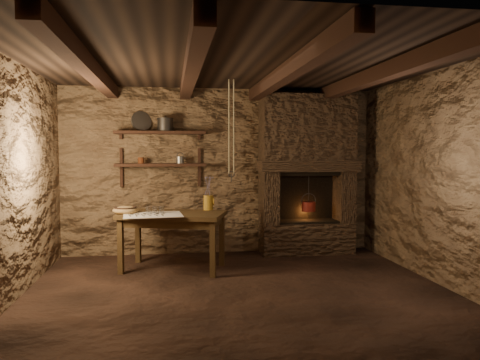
{
  "coord_description": "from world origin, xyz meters",
  "views": [
    {
      "loc": [
        -0.71,
        -4.81,
        1.49
      ],
      "look_at": [
        0.14,
        0.9,
        1.13
      ],
      "focal_mm": 35.0,
      "sensor_mm": 36.0,
      "label": 1
    }
  ],
  "objects": [
    {
      "name": "linen_cloth",
      "position": [
        -0.93,
        0.87,
        0.73
      ],
      "size": [
        0.73,
        0.61,
        0.01
      ],
      "primitive_type": "cube",
      "rotation": [
        0.0,
        0.0,
        0.08
      ],
      "color": "beige",
      "rests_on": "work_table"
    },
    {
      "name": "wooden_bowl",
      "position": [
        -1.27,
        1.08,
        0.76
      ],
      "size": [
        0.4,
        0.4,
        0.11
      ],
      "primitive_type": "ellipsoid",
      "rotation": [
        0.0,
        0.0,
        0.33
      ],
      "color": "olive",
      "rests_on": "work_table"
    },
    {
      "name": "left_wall",
      "position": [
        -2.25,
        0.0,
        1.2
      ],
      "size": [
        0.04,
        4.0,
        2.4
      ],
      "primitive_type": "cube",
      "color": "#493222",
      "rests_on": "floor"
    },
    {
      "name": "ceiling",
      "position": [
        0.0,
        0.0,
        2.4
      ],
      "size": [
        4.5,
        4.0,
        0.04
      ],
      "primitive_type": "cube",
      "color": "black",
      "rests_on": "back_wall"
    },
    {
      "name": "red_pot",
      "position": [
        1.27,
        1.72,
        0.7
      ],
      "size": [
        0.22,
        0.2,
        0.54
      ],
      "rotation": [
        0.0,
        0.0,
        0.01
      ],
      "color": "maroon",
      "rests_on": "hearth"
    },
    {
      "name": "hanging_ropes",
      "position": [
        0.05,
        1.05,
        1.8
      ],
      "size": [
        0.08,
        0.08,
        1.2
      ],
      "primitive_type": null,
      "color": "beige",
      "rests_on": "ceiling"
    },
    {
      "name": "front_wall",
      "position": [
        0.0,
        -2.0,
        1.2
      ],
      "size": [
        4.5,
        0.04,
        2.4
      ],
      "primitive_type": "cube",
      "color": "#493222",
      "rests_on": "floor"
    },
    {
      "name": "rusty_tin",
      "position": [
        -1.12,
        1.84,
        1.36
      ],
      "size": [
        0.11,
        0.11,
        0.09
      ],
      "primitive_type": "cylinder",
      "rotation": [
        0.0,
        0.0,
        0.37
      ],
      "color": "#562511",
      "rests_on": "shelf_lower"
    },
    {
      "name": "beam_mid_right",
      "position": [
        0.5,
        0.0,
        2.31
      ],
      "size": [
        0.14,
        3.95,
        0.16
      ],
      "primitive_type": "cube",
      "color": "black",
      "rests_on": "ceiling"
    },
    {
      "name": "shelf_upper",
      "position": [
        -0.85,
        1.84,
        1.75
      ],
      "size": [
        1.25,
        0.3,
        0.04
      ],
      "primitive_type": "cube",
      "color": "black",
      "rests_on": "back_wall"
    },
    {
      "name": "shelf_lower",
      "position": [
        -0.85,
        1.84,
        1.3
      ],
      "size": [
        1.25,
        0.3,
        0.04
      ],
      "primitive_type": "cube",
      "color": "black",
      "rests_on": "back_wall"
    },
    {
      "name": "hearth",
      "position": [
        1.25,
        1.77,
        1.23
      ],
      "size": [
        1.43,
        0.51,
        2.3
      ],
      "color": "#3A281D",
      "rests_on": "floor"
    },
    {
      "name": "iron_stockpot",
      "position": [
        -0.78,
        1.84,
        1.85
      ],
      "size": [
        0.25,
        0.25,
        0.16
      ],
      "primitive_type": "cylinder",
      "rotation": [
        0.0,
        0.0,
        0.18
      ],
      "color": "#2F2B2A",
      "rests_on": "shelf_upper"
    },
    {
      "name": "beam_mid_left",
      "position": [
        -0.5,
        0.0,
        2.31
      ],
      "size": [
        0.14,
        3.95,
        0.16
      ],
      "primitive_type": "cube",
      "color": "black",
      "rests_on": "ceiling"
    },
    {
      "name": "small_kettle",
      "position": [
        -0.58,
        1.84,
        1.37
      ],
      "size": [
        0.16,
        0.13,
        0.15
      ],
      "primitive_type": null,
      "rotation": [
        0.0,
        0.0,
        0.17
      ],
      "color": "gray",
      "rests_on": "shelf_lower"
    },
    {
      "name": "floor",
      "position": [
        0.0,
        0.0,
        0.0
      ],
      "size": [
        4.5,
        4.5,
        0.0
      ],
      "primitive_type": "plane",
      "color": "black",
      "rests_on": "ground"
    },
    {
      "name": "back_wall",
      "position": [
        0.0,
        2.0,
        1.2
      ],
      "size": [
        4.5,
        0.04,
        2.4
      ],
      "primitive_type": "cube",
      "color": "#493222",
      "rests_on": "floor"
    },
    {
      "name": "beam_far_right",
      "position": [
        1.5,
        0.0,
        2.31
      ],
      "size": [
        0.14,
        3.95,
        0.16
      ],
      "primitive_type": "cube",
      "color": "black",
      "rests_on": "ceiling"
    },
    {
      "name": "tin_pan",
      "position": [
        -1.11,
        1.94,
        1.92
      ],
      "size": [
        0.32,
        0.24,
        0.29
      ],
      "primitive_type": "cylinder",
      "rotation": [
        1.26,
        0.0,
        0.43
      ],
      "color": "gray",
      "rests_on": "shelf_upper"
    },
    {
      "name": "beam_far_left",
      "position": [
        -1.5,
        0.0,
        2.31
      ],
      "size": [
        0.14,
        3.95,
        0.16
      ],
      "primitive_type": "cube",
      "color": "black",
      "rests_on": "ceiling"
    },
    {
      "name": "stoneware_jug",
      "position": [
        -0.22,
        1.28,
        0.91
      ],
      "size": [
        0.14,
        0.14,
        0.44
      ],
      "rotation": [
        0.0,
        0.0,
        0.11
      ],
      "color": "#AA7A21",
      "rests_on": "work_table"
    },
    {
      "name": "right_wall",
      "position": [
        2.25,
        0.0,
        1.2
      ],
      "size": [
        0.04,
        4.0,
        2.4
      ],
      "primitive_type": "cube",
      "color": "#493222",
      "rests_on": "floor"
    },
    {
      "name": "work_table",
      "position": [
        -0.69,
        1.07,
        0.39
      ],
      "size": [
        1.42,
        1.05,
        0.72
      ],
      "rotation": [
        0.0,
        0.0,
        -0.29
      ],
      "color": "#342312",
      "rests_on": "floor"
    },
    {
      "name": "pewter_cutlery_row",
      "position": [
        -0.93,
        0.84,
        0.74
      ],
      "size": [
        0.59,
        0.27,
        0.01
      ],
      "primitive_type": null,
      "rotation": [
        0.0,
        0.0,
        0.08
      ],
      "color": "gray",
      "rests_on": "linen_cloth"
    },
    {
      "name": "drinking_glasses",
      "position": [
        -0.91,
        1.0,
        0.78
      ],
      "size": [
        0.22,
        0.07,
        0.09
      ],
      "primitive_type": null,
      "color": "silver",
      "rests_on": "linen_cloth"
    }
  ]
}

